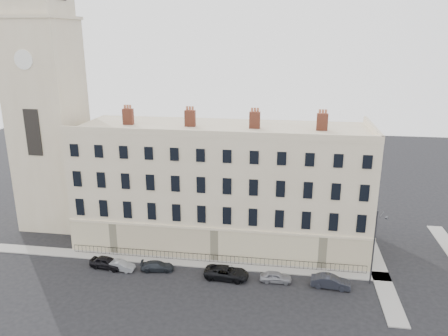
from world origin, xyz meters
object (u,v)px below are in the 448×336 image
Objects in this scene: car_e at (276,277)px; car_d at (227,273)px; car_b at (121,266)px; car_f at (330,282)px; streetlamp at (375,245)px; car_c at (157,266)px; car_a at (107,262)px.

car_d is at bearing 90.35° from car_e.
car_b is 0.97× the size of car_e.
car_e is at bearing -84.03° from car_b.
car_f is (23.51, -0.12, 0.13)m from car_b.
car_d is 16.15m from streetlamp.
car_c is 8.10m from car_d.
streetlamp reaches higher than car_f.
car_b is at bearing -153.29° from streetlamp.
streetlamp is at bearing -79.58° from car_a.
car_f is 6.10m from streetlamp.
car_b is 12.28m from car_d.
car_e is 5.82m from car_f.
car_a is at bearing 93.86° from car_f.
car_b is 17.69m from car_e.
streetlamp is at bearing -68.86° from car_f.
streetlamp is (10.18, 1.03, 4.15)m from car_e.
car_d is 11.23m from car_f.
car_e is (17.69, 0.15, 0.04)m from car_b.
car_f reaches higher than car_b.
car_a is 25.26m from car_f.
car_f reaches higher than car_e.
car_a is 5.95m from car_c.
car_f is (19.31, -0.66, 0.14)m from car_c.
streetlamp is (15.60, 1.11, 4.05)m from car_d.
car_e is at bearing -85.47° from car_d.
car_d is at bearing -82.11° from car_a.
car_b is 0.39× the size of streetlamp.
streetlamp is at bearing -82.09° from car_b.
car_f reaches higher than car_c.
streetlamp reaches higher than car_e.
streetlamp is (23.68, 0.63, 4.19)m from car_c.
car_a is 1.07× the size of car_c.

